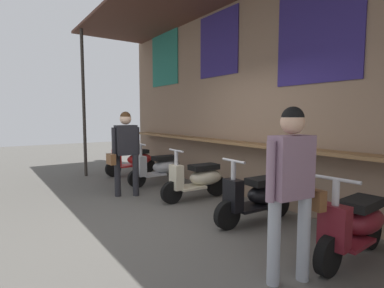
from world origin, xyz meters
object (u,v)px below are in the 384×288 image
object	(u,v)px
scooter_cream	(199,179)
shopper_browsing	(292,177)
scooter_red	(134,160)
scooter_silver	(160,168)
scooter_maroon	(356,224)
scooter_black	(259,196)
shopper_with_handbag	(125,145)

from	to	relation	value
scooter_cream	shopper_browsing	size ratio (longest dim) A/B	0.85
scooter_red	scooter_silver	bearing A→B (deg)	89.39
shopper_browsing	scooter_silver	bearing A→B (deg)	-5.40
scooter_red	shopper_browsing	bearing A→B (deg)	79.79
scooter_silver	scooter_maroon	world-z (taller)	same
scooter_silver	scooter_black	size ratio (longest dim) A/B	1.00
shopper_browsing	scooter_red	bearing A→B (deg)	-2.22
shopper_with_handbag	scooter_cream	bearing A→B (deg)	46.40
scooter_black	scooter_maroon	xyz separation A→B (m)	(1.42, -0.00, 0.00)
scooter_maroon	shopper_with_handbag	distance (m)	4.08
scooter_silver	scooter_cream	size ratio (longest dim) A/B	1.00
scooter_black	scooter_silver	bearing A→B (deg)	-86.93
scooter_silver	scooter_maroon	bearing A→B (deg)	90.36
scooter_black	shopper_browsing	distance (m)	1.74
scooter_cream	scooter_maroon	xyz separation A→B (m)	(2.92, -0.00, 0.00)
scooter_black	shopper_with_handbag	xyz separation A→B (m)	(-2.48, -1.05, 0.61)
scooter_cream	scooter_maroon	size ratio (longest dim) A/B	1.00
scooter_maroon	shopper_with_handbag	bearing A→B (deg)	-78.82
shopper_with_handbag	scooter_silver	bearing A→B (deg)	115.85
scooter_red	scooter_maroon	world-z (taller)	same
scooter_cream	scooter_black	distance (m)	1.50
scooter_red	shopper_browsing	xyz separation A→B (m)	(5.77, -0.98, 0.61)
scooter_silver	scooter_cream	bearing A→B (deg)	90.36
scooter_maroon	shopper_with_handbag	world-z (taller)	shopper_with_handbag
scooter_black	shopper_with_handbag	size ratio (longest dim) A/B	0.85
scooter_black	shopper_browsing	size ratio (longest dim) A/B	0.85
scooter_cream	scooter_maroon	distance (m)	2.92
scooter_maroon	scooter_silver	bearing A→B (deg)	-93.85
scooter_black	shopper_with_handbag	world-z (taller)	shopper_with_handbag
scooter_red	scooter_black	bearing A→B (deg)	89.39
scooter_cream	shopper_with_handbag	distance (m)	1.56
scooter_black	scooter_maroon	world-z (taller)	same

